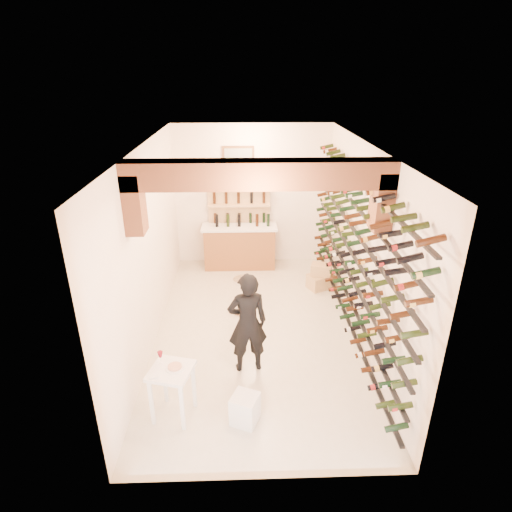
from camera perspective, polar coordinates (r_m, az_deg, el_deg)
The scene contains 11 objects.
ground at distance 7.63m, azimuth 0.08°, elevation -9.88°, with size 6.00×6.00×0.00m, color beige.
room_shell at distance 6.40m, azimuth 0.17°, elevation 5.75°, with size 3.52×6.02×3.21m.
wine_rack at distance 7.11m, azimuth 12.52°, elevation 1.01°, with size 0.32×5.70×2.56m.
back_counter at distance 9.72m, azimuth -2.23°, elevation 1.47°, with size 1.70×0.62×1.29m.
back_shelving at distance 9.73m, azimuth -2.28°, elevation 5.48°, with size 1.40×0.31×2.73m.
tasting_table at distance 5.75m, azimuth -11.34°, elevation -15.79°, with size 0.63×0.63×0.91m.
white_stool at distance 5.84m, azimuth -1.50°, elevation -19.94°, with size 0.33×0.33×0.41m, color white.
person at distance 6.31m, azimuth -1.16°, elevation -9.05°, with size 0.59×0.39×1.63m, color black.
chrome_barstool at distance 7.88m, azimuth -1.77°, elevation -5.10°, with size 0.38×0.38×0.73m.
crate_lower at distance 9.01m, azimuth 8.69°, elevation -3.39°, with size 0.51×0.35×0.30m, color tan.
crate_upper at distance 8.89m, azimuth 8.80°, elevation -1.83°, with size 0.41×0.28×0.24m, color tan.
Camera 1 is at (-0.22, -6.33, 4.26)m, focal length 29.61 mm.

